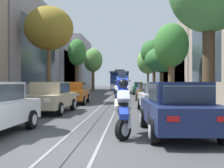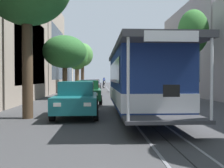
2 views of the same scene
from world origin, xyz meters
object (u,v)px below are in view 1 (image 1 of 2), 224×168
(street_tree_kerb_right_fourth, at_px, (154,53))
(street_tree_kerb_left_mid, at_px, (77,54))
(street_tree_kerb_left_fourth, at_px, (93,61))
(street_tree_kerb_right_second, at_px, (171,46))
(parked_car_blue_fourth_right, at_px, (146,90))
(street_tree_kerb_left_second, at_px, (49,29))
(cable_car_trolley, at_px, (120,81))
(street_tree_kerb_right_mid, at_px, (162,60))
(parked_car_navy_near_right, at_px, (177,108))
(parked_car_silver_second_right, at_px, (158,97))
(street_tree_kerb_right_far, at_px, (148,61))
(parked_car_beige_second_left, at_px, (50,97))
(parked_car_green_fifth_right, at_px, (140,88))
(parked_car_teal_sixth_right, at_px, (140,87))
(parked_car_brown_mid_right, at_px, (149,92))
(parked_car_orange_mid_left, at_px, (74,93))
(pedestrian_on_left_pavement, at_px, (198,91))
(motorcycle_with_rider, at_px, (123,103))

(street_tree_kerb_right_fourth, bearing_deg, street_tree_kerb_left_mid, -144.32)
(street_tree_kerb_left_fourth, relative_size, street_tree_kerb_right_second, 1.16)
(parked_car_blue_fourth_right, height_order, street_tree_kerb_right_second, street_tree_kerb_right_second)
(street_tree_kerb_left_second, relative_size, street_tree_kerb_right_fourth, 0.93)
(street_tree_kerb_left_mid, distance_m, cable_car_trolley, 9.15)
(street_tree_kerb_right_mid, bearing_deg, parked_car_navy_near_right, -95.48)
(parked_car_silver_second_right, bearing_deg, street_tree_kerb_right_second, 76.39)
(parked_car_blue_fourth_right, xyz_separation_m, street_tree_kerb_right_far, (1.80, 22.80, 4.51))
(parked_car_beige_second_left, relative_size, street_tree_kerb_right_fourth, 0.56)
(street_tree_kerb_right_far, bearing_deg, parked_car_beige_second_left, -101.52)
(parked_car_beige_second_left, height_order, street_tree_kerb_right_fourth, street_tree_kerb_right_fourth)
(street_tree_kerb_left_second, height_order, street_tree_kerb_right_far, street_tree_kerb_right_far)
(parked_car_green_fifth_right, height_order, cable_car_trolley, cable_car_trolley)
(street_tree_kerb_right_second, distance_m, cable_car_trolley, 19.45)
(parked_car_teal_sixth_right, bearing_deg, street_tree_kerb_right_mid, -78.88)
(street_tree_kerb_right_second, bearing_deg, street_tree_kerb_right_mid, 88.33)
(street_tree_kerb_right_mid, distance_m, cable_car_trolley, 11.46)
(street_tree_kerb_left_fourth, distance_m, street_tree_kerb_right_mid, 18.61)
(street_tree_kerb_left_second, height_order, street_tree_kerb_right_fourth, street_tree_kerb_right_fourth)
(parked_car_navy_near_right, xyz_separation_m, street_tree_kerb_left_second, (-7.52, 12.42, 4.82))
(parked_car_blue_fourth_right, height_order, street_tree_kerb_right_mid, street_tree_kerb_right_mid)
(parked_car_brown_mid_right, xyz_separation_m, street_tree_kerb_left_mid, (-7.93, 12.25, 4.21))
(street_tree_kerb_left_mid, height_order, street_tree_kerb_right_far, street_tree_kerb_right_far)
(street_tree_kerb_left_fourth, bearing_deg, street_tree_kerb_right_fourth, -29.04)
(parked_car_orange_mid_left, height_order, street_tree_kerb_left_fourth, street_tree_kerb_left_fourth)
(parked_car_teal_sixth_right, xyz_separation_m, street_tree_kerb_left_fourth, (-7.65, 6.02, 4.34))
(street_tree_kerb_right_fourth, bearing_deg, pedestrian_on_left_pavement, -85.99)
(motorcycle_with_rider, bearing_deg, street_tree_kerb_right_second, 76.16)
(street_tree_kerb_left_fourth, bearing_deg, parked_car_green_fifth_right, -57.86)
(parked_car_silver_second_right, xyz_separation_m, parked_car_teal_sixth_right, (0.12, 25.93, 0.00))
(parked_car_teal_sixth_right, height_order, cable_car_trolley, cable_car_trolley)
(parked_car_beige_second_left, bearing_deg, street_tree_kerb_right_far, 78.48)
(parked_car_teal_sixth_right, relative_size, street_tree_kerb_right_mid, 0.81)
(parked_car_brown_mid_right, relative_size, parked_car_green_fifth_right, 1.00)
(street_tree_kerb_right_mid, bearing_deg, parked_car_orange_mid_left, -125.57)
(parked_car_navy_near_right, relative_size, street_tree_kerb_right_far, 0.58)
(parked_car_beige_second_left, relative_size, motorcycle_with_rider, 2.32)
(parked_car_green_fifth_right, bearing_deg, street_tree_kerb_right_mid, -62.06)
(street_tree_kerb_left_second, distance_m, cable_car_trolley, 20.90)
(parked_car_green_fifth_right, xyz_separation_m, street_tree_kerb_left_fourth, (-7.45, 11.86, 4.34))
(parked_car_navy_near_right, relative_size, pedestrian_on_left_pavement, 2.84)
(street_tree_kerb_right_mid, height_order, pedestrian_on_left_pavement, street_tree_kerb_right_mid)
(parked_car_orange_mid_left, xyz_separation_m, parked_car_navy_near_right, (5.45, -11.66, 0.00))
(parked_car_beige_second_left, xyz_separation_m, street_tree_kerb_right_mid, (7.60, 16.63, 3.18))
(parked_car_orange_mid_left, distance_m, street_tree_kerb_right_second, 8.41)
(parked_car_teal_sixth_right, height_order, street_tree_kerb_right_mid, street_tree_kerb_right_mid)
(parked_car_blue_fourth_right, bearing_deg, street_tree_kerb_right_far, 85.48)
(street_tree_kerb_right_fourth, height_order, cable_car_trolley, street_tree_kerb_right_fourth)
(street_tree_kerb_right_second, xyz_separation_m, street_tree_kerb_right_mid, (0.25, 8.58, -0.41))
(street_tree_kerb_right_fourth, xyz_separation_m, pedestrian_on_left_pavement, (1.42, -20.21, -4.98))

